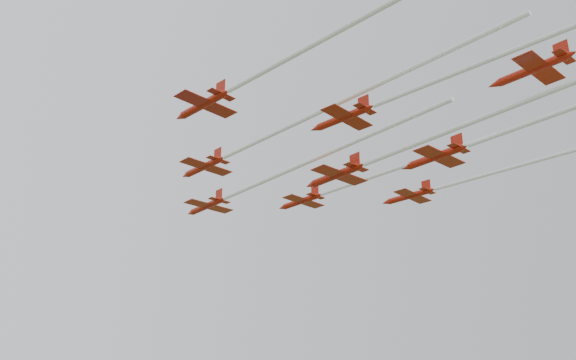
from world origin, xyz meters
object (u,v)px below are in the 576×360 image
jet_row3_mid (417,144)px  jet_row4_left (454,74)px  jet_row3_left (309,47)px  jet_row3_right (478,177)px  jet_row4_right (505,132)px  jet_row2_left (269,136)px  jet_lead (257,184)px  jet_row2_right (340,188)px

jet_row3_mid → jet_row4_left: 18.08m
jet_row3_left → jet_row3_right: 49.85m
jet_row3_left → jet_row4_right: jet_row4_right is taller
jet_row3_mid → jet_row3_right: (21.72, 10.08, 2.95)m
jet_row2_left → jet_row4_right: bearing=-51.8°
jet_lead → jet_row3_mid: jet_lead is taller
jet_row4_right → jet_row3_left: bearing=173.8°
jet_row3_left → jet_row4_right: size_ratio=1.24×
jet_lead → jet_row4_right: (19.02, -36.95, -1.28)m
jet_row3_mid → jet_row2_left: bearing=127.4°
jet_row2_right → jet_row4_right: jet_row4_right is taller
jet_row3_mid → jet_row4_left: size_ratio=1.11×
jet_row2_left → jet_row3_mid: jet_row2_left is taller
jet_row2_right → jet_row3_mid: jet_row2_right is taller
jet_row3_mid → jet_row2_right: bearing=71.4°
jet_row2_left → jet_lead: bearing=55.0°
jet_row3_right → jet_lead: bearing=129.2°
jet_row2_left → jet_row4_right: (25.60, -19.94, -1.71)m
jet_row3_right → jet_row4_left: 39.93m
jet_lead → jet_row4_right: jet_lead is taller
jet_lead → jet_row4_left: (0.76, -46.37, -2.62)m
jet_lead → jet_row3_mid: 31.77m
jet_row3_mid → jet_lead: bearing=94.4°
jet_row4_left → jet_row3_mid: bearing=44.9°
jet_row3_right → jet_row2_left: bearing=157.6°
jet_row2_right → jet_row3_mid: bearing=-111.0°
jet_lead → jet_row2_right: size_ratio=1.41×
jet_row3_left → jet_row3_right: size_ratio=1.20×
jet_row3_mid → jet_row3_left: bearing=-168.1°
jet_row2_right → jet_row3_right: 22.97m
jet_row3_left → jet_row3_right: (45.33, 20.70, 1.36)m
jet_lead → jet_row2_right: 13.99m
jet_row4_right → jet_row3_mid: bearing=133.3°
jet_row2_right → jet_row3_left: size_ratio=0.66×
jet_row3_left → jet_row3_mid: size_ratio=1.03×
jet_row3_left → jet_row3_mid: jet_row3_left is taller
jet_row3_mid → jet_row4_right: jet_row4_right is taller
jet_row3_left → jet_row4_left: jet_row3_left is taller
jet_row3_mid → jet_row3_right: 24.13m
jet_row2_left → jet_row3_mid: (15.66, -13.31, -3.05)m
jet_row4_right → jet_lead: bearing=104.3°
jet_lead → jet_row3_left: size_ratio=0.94×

